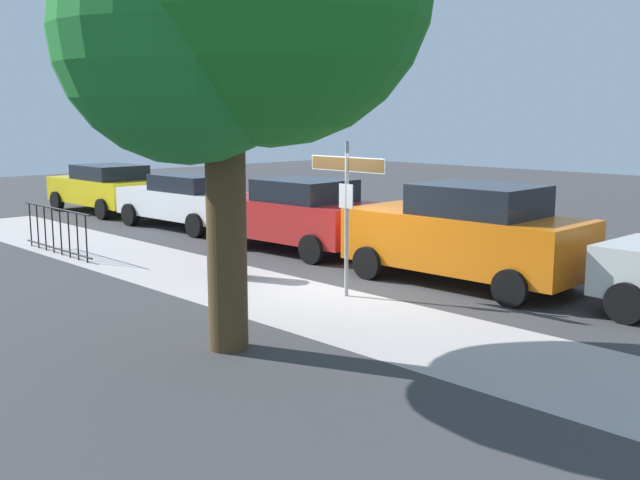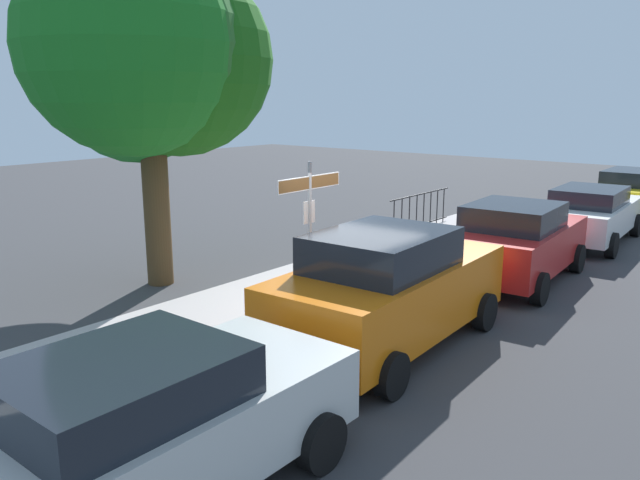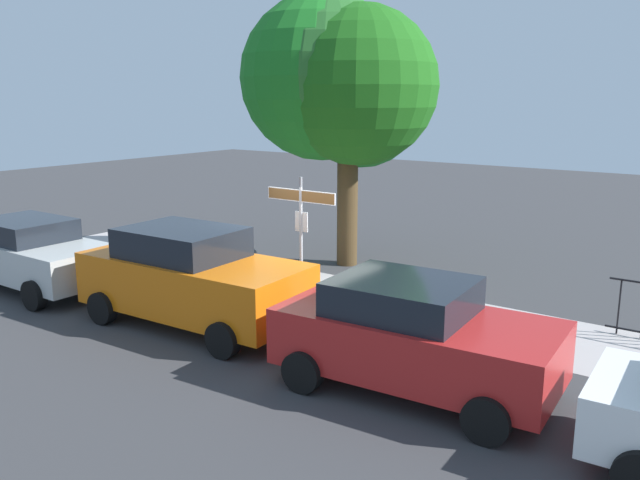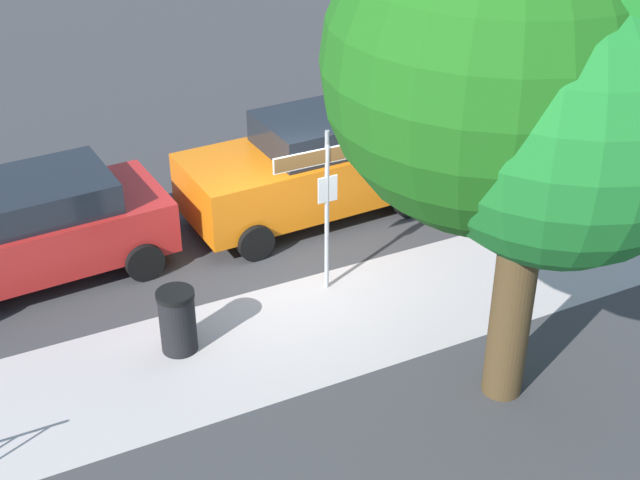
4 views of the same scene
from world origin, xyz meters
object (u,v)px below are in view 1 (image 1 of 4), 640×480
car_orange (467,234)px  trash_bin (233,252)px  car_white (189,200)px  street_sign (347,189)px  car_yellow (107,188)px  car_red (299,214)px

car_orange → trash_bin: (3.50, 2.82, -0.46)m
car_white → trash_bin: car_white is taller
street_sign → car_yellow: 13.81m
street_sign → car_orange: street_sign is taller
car_white → car_yellow: size_ratio=1.01×
street_sign → car_yellow: (13.52, -2.59, -1.08)m
car_white → trash_bin: bearing=150.5°
car_red → trash_bin: size_ratio=4.31×
street_sign → car_red: size_ratio=0.64×
car_yellow → car_white: bearing=178.9°
street_sign → car_red: (3.93, -2.41, -1.03)m
street_sign → car_white: bearing=-16.4°
car_orange → car_red: car_orange is taller
car_orange → car_white: 9.60m
car_orange → trash_bin: size_ratio=4.71×
car_orange → trash_bin: car_orange is taller
car_white → car_red: bearing=175.4°
car_orange → car_white: size_ratio=1.00×
car_yellow → trash_bin: (-10.90, 3.09, -0.32)m
street_sign → car_red: 4.72m
car_orange → car_yellow: bearing=-3.5°
car_orange → car_yellow: car_orange is taller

